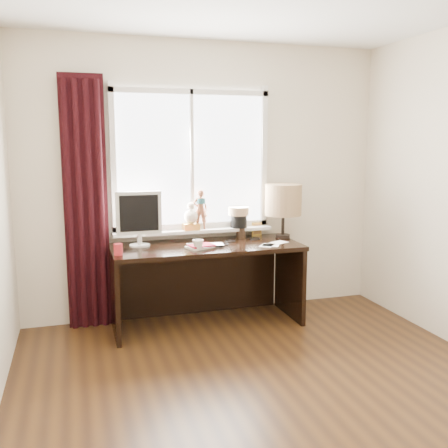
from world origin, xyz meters
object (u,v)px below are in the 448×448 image
object	(u,v)px
mug	(198,245)
red_cup	(118,249)
desk	(204,268)
laptop	(205,245)
table_lamp	(283,200)
monitor	(139,215)

from	to	relation	value
mug	red_cup	world-z (taller)	mug
mug	desk	size ratio (longest dim) A/B	0.06
laptop	table_lamp	size ratio (longest dim) A/B	0.63
laptop	mug	distance (m)	0.15
laptop	mug	bearing A→B (deg)	-122.44
desk	laptop	bearing A→B (deg)	-100.15
desk	monitor	world-z (taller)	monitor
mug	red_cup	distance (m)	0.68
red_cup	monitor	distance (m)	0.44
laptop	desk	world-z (taller)	laptop
monitor	table_lamp	bearing A→B (deg)	0.02
table_lamp	mug	bearing A→B (deg)	-161.54
laptop	red_cup	distance (m)	0.78
laptop	desk	xyz separation A→B (m)	(0.03, 0.18, -0.26)
mug	monitor	bearing A→B (deg)	146.21
mug	table_lamp	world-z (taller)	table_lamp
red_cup	table_lamp	bearing A→B (deg)	10.83
red_cup	table_lamp	size ratio (longest dim) A/B	0.18
desk	table_lamp	size ratio (longest dim) A/B	3.27
laptop	mug	world-z (taller)	mug
table_lamp	red_cup	bearing A→B (deg)	-169.17
laptop	red_cup	size ratio (longest dim) A/B	3.44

